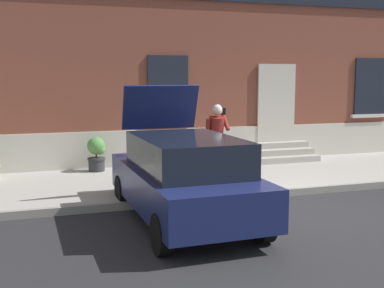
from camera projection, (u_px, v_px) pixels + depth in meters
ground_plane at (282, 210)px, 9.23m from camera, size 80.00×80.00×0.00m
sidewalk at (226, 177)px, 11.85m from camera, size 24.00×3.60×0.15m
curb_edge at (260, 195)px, 10.10m from camera, size 24.00×0.12×0.15m
building_facade at (194, 32)px, 13.69m from camera, size 24.00×1.52×7.50m
entrance_stoop at (280, 153)px, 13.85m from camera, size 1.88×0.96×0.48m
hatchback_car_navy at (184, 177)px, 8.34m from camera, size 1.86×4.10×2.34m
bollard_near_person at (242, 162)px, 10.32m from camera, size 0.15×0.15×1.04m
person_on_phone at (216, 138)px, 10.87m from camera, size 0.51×0.51×1.74m
planter_charcoal at (97, 153)px, 12.17m from camera, size 0.44×0.44×0.86m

